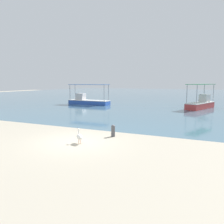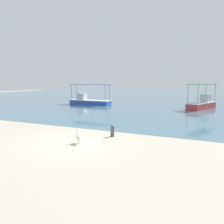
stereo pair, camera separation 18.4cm
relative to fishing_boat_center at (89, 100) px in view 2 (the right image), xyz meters
The scene contains 6 objects.
ground 19.88m from the fishing_boat_center, 61.72° to the right, with size 120.00×120.00×0.00m, color #A79D8A.
harbor_water 31.93m from the fishing_boat_center, 72.84° to the left, with size 110.00×90.00×0.00m, color #446679.
fishing_boat_center is the anchor object (origin of this frame).
fishing_boat_far_right 15.14m from the fishing_boat_center, ahead, with size 3.29×5.52×2.96m.
pelican 20.29m from the fishing_boat_center, 61.08° to the right, with size 0.67×0.63×0.80m.
mooring_bollard 19.04m from the fishing_boat_center, 55.36° to the right, with size 0.24×0.24×0.71m.
Camera 2 is at (6.64, -9.68, 3.22)m, focal length 35.00 mm.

